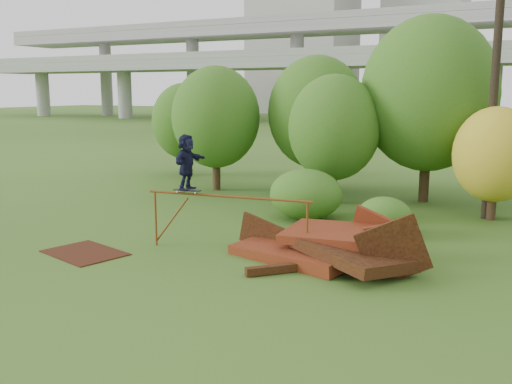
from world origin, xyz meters
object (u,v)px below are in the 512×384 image
at_px(skater, 187,162).
at_px(utility_pole, 495,83).
at_px(scrap_pile, 325,248).
at_px(flat_plate, 85,253).

bearing_deg(skater, utility_pole, -46.13).
xyz_separation_m(scrap_pile, skater, (-3.86, -0.56, 2.08)).
bearing_deg(flat_plate, scrap_pile, 20.33).
bearing_deg(scrap_pile, utility_pole, 66.70).
bearing_deg(utility_pole, skater, -131.53).
relative_size(scrap_pile, utility_pole, 0.62).
xyz_separation_m(scrap_pile, flat_plate, (-6.12, -2.27, -0.36)).
distance_m(skater, flat_plate, 3.74).
bearing_deg(scrap_pile, flat_plate, -159.67).
distance_m(flat_plate, utility_pole, 14.19).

